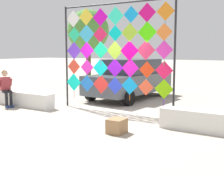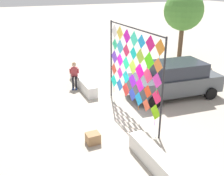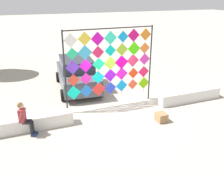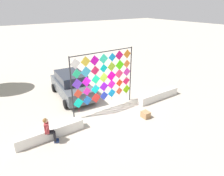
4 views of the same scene
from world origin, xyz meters
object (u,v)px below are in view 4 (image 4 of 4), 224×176
(seated_vendor, at_px, (49,129))
(kite_display_rack, at_px, (104,77))
(cardboard_box_large, at_px, (146,115))
(parked_car, at_px, (72,85))

(seated_vendor, bearing_deg, kite_display_rack, 19.18)
(cardboard_box_large, bearing_deg, seated_vendor, 170.40)
(kite_display_rack, height_order, cardboard_box_large, kite_display_rack)
(seated_vendor, relative_size, cardboard_box_large, 2.94)
(kite_display_rack, relative_size, cardboard_box_large, 9.13)
(kite_display_rack, bearing_deg, seated_vendor, -160.82)
(parked_car, bearing_deg, kite_display_rack, -72.41)
(kite_display_rack, distance_m, seated_vendor, 4.52)
(kite_display_rack, xyz_separation_m, seated_vendor, (-4.06, -1.41, -1.42))
(kite_display_rack, xyz_separation_m, parked_car, (-0.93, 2.94, -1.34))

